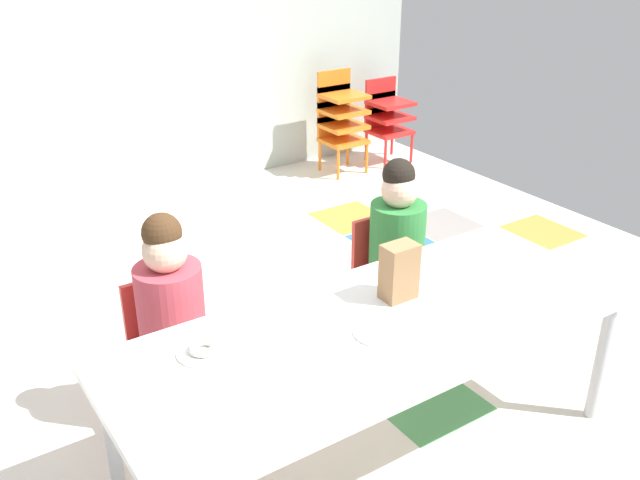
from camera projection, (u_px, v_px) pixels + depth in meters
name	position (u px, v px, depth m)	size (l,w,h in m)	color
ground_plane	(284.00, 384.00, 3.12)	(5.45, 5.18, 0.02)	silver
back_wall	(75.00, 20.00, 4.52)	(5.45, 0.10, 2.56)	#B2C1B7
craft_table	(378.00, 334.00, 2.48)	(1.95, 0.77, 0.60)	white
seated_child_near_camera	(170.00, 302.00, 2.67)	(0.32, 0.31, 0.92)	red
seated_child_middle_seat	(396.00, 235.00, 3.23)	(0.32, 0.31, 0.92)	red
kid_chair_orange_stack	(341.00, 116.00, 5.50)	(0.32, 0.30, 0.80)	orange
kid_chair_red_stack	(387.00, 114.00, 5.76)	(0.32, 0.30, 0.68)	red
paper_bag_brown	(399.00, 272.00, 2.58)	(0.13, 0.09, 0.22)	#9E754C
paper_plate_near_edge	(204.00, 352.00, 2.29)	(0.18, 0.18, 0.01)	white
paper_plate_center_table	(379.00, 332.00, 2.40)	(0.18, 0.18, 0.01)	white
donut_powdered_on_plate	(203.00, 348.00, 2.28)	(0.10, 0.10, 0.03)	white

